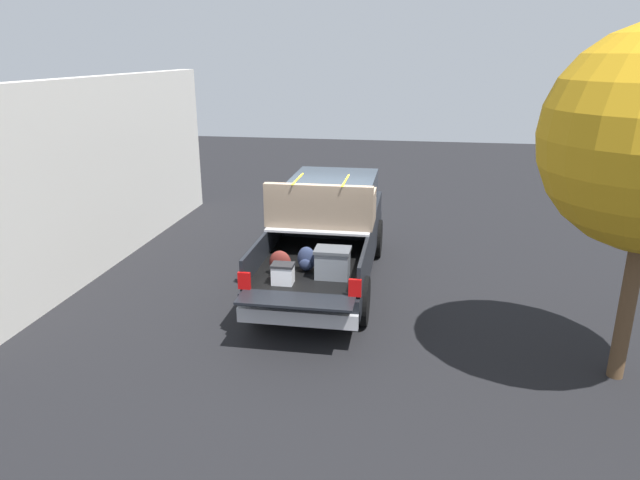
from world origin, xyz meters
name	(u,v)px	position (x,y,z in m)	size (l,w,h in m)	color
ground_plane	(325,282)	(0.00, 0.00, 0.00)	(40.00, 40.00, 0.00)	black
pickup_truck	(328,230)	(0.38, 0.00, 1.00)	(6.05, 2.06, 2.23)	black
building_facade	(107,172)	(0.64, 4.90, 2.00)	(9.99, 0.36, 4.00)	silver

